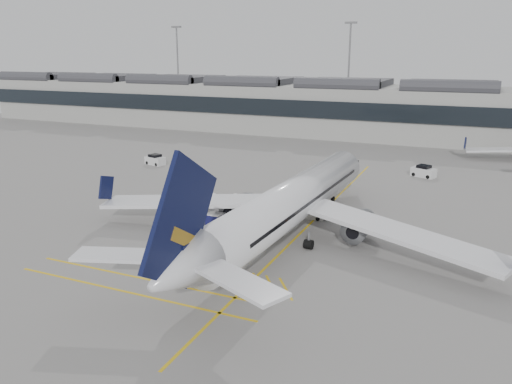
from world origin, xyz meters
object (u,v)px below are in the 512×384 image
at_px(pushback_tug, 199,216).
at_px(belt_loader, 306,212).
at_px(ramp_agent_b, 260,226).
at_px(ramp_agent_a, 249,206).
at_px(airliner_main, 290,204).
at_px(baggage_cart_a, 236,202).

bearing_deg(pushback_tug, belt_loader, 37.81).
bearing_deg(ramp_agent_b, ramp_agent_a, -94.60).
relative_size(airliner_main, ramp_agent_a, 23.95).
xyz_separation_m(airliner_main, ramp_agent_b, (-3.06, -0.29, -2.69)).
bearing_deg(baggage_cart_a, ramp_agent_b, -27.95).
distance_m(airliner_main, belt_loader, 7.46).
xyz_separation_m(baggage_cart_a, ramp_agent_a, (2.13, -0.94, 0.04)).
xyz_separation_m(baggage_cart_a, ramp_agent_b, (6.01, -6.62, -0.05)).
bearing_deg(airliner_main, belt_loader, 96.78).
xyz_separation_m(belt_loader, ramp_agent_b, (-2.59, -7.13, 0.26)).
distance_m(baggage_cart_a, pushback_tug, 6.13).
relative_size(belt_loader, baggage_cart_a, 2.56).
distance_m(airliner_main, ramp_agent_b, 4.08).
bearing_deg(belt_loader, baggage_cart_a, -175.90).
bearing_deg(airliner_main, ramp_agent_a, 145.11).
height_order(baggage_cart_a, ramp_agent_b, ramp_agent_b).
bearing_deg(ramp_agent_a, ramp_agent_b, -97.64).
bearing_deg(airliner_main, pushback_tug, -179.40).
distance_m(ramp_agent_a, ramp_agent_b, 6.88).
relative_size(belt_loader, ramp_agent_b, 2.92).
relative_size(belt_loader, ramp_agent_a, 2.64).
xyz_separation_m(airliner_main, ramp_agent_a, (-6.94, 5.38, -2.60)).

